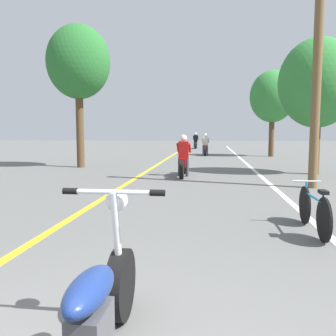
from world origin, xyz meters
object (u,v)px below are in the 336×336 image
Objects in this scene: bicycle_parked at (314,210)px; motorcycle_rider_mid at (205,147)px; roadside_tree_right_near at (318,84)px; motorcycle_rider_far at (196,143)px; roadside_tree_right_far at (273,97)px; roadside_tree_left at (78,63)px; motorcycle_foreground at (93,315)px; motorcycle_rider_lead at (184,161)px; utility_pole at (318,55)px.

motorcycle_rider_mid is at bearing 96.04° from bicycle_parked.
roadside_tree_right_near is 2.24× the size of motorcycle_rider_far.
roadside_tree_right_far is 3.21× the size of bicycle_parked.
roadside_tree_left is 3.65× the size of bicycle_parked.
roadside_tree_left is (-9.21, 1.42, 1.17)m from roadside_tree_right_near.
motorcycle_rider_lead is (-0.19, 10.06, 0.14)m from motorcycle_foreground.
motorcycle_rider_mid is at bearing 88.91° from motorcycle_foreground.
motorcycle_rider_lead is at bearing -166.32° from roadside_tree_right_near.
motorcycle_rider_far is (4.19, 17.83, -3.83)m from roadside_tree_left.
roadside_tree_right_far is at bearing 66.07° from motorcycle_rider_lead.
motorcycle_foreground is 0.97× the size of motorcycle_rider_lead.
utility_pole is 3.36× the size of motorcycle_foreground.
roadside_tree_right_near is 2.36× the size of motorcycle_rider_mid.
motorcycle_foreground is (-4.45, -20.52, -3.23)m from roadside_tree_right_far.
motorcycle_rider_far is (-5.03, 19.25, -2.66)m from roadside_tree_right_near.
roadside_tree_right_near is 9.40m from roadside_tree_left.
motorcycle_rider_far reaches higher than motorcycle_rider_mid.
roadside_tree_left is 10.66m from motorcycle_rider_mid.
roadside_tree_left is (-9.24, -7.91, 0.73)m from roadside_tree_right_far.
utility_pole is 3.25× the size of motorcycle_rider_lead.
utility_pole is 12.63m from roadside_tree_right_far.
motorcycle_rider_lead reaches higher than bicycle_parked.
roadside_tree_left is at bearing 110.79° from motorcycle_foreground.
motorcycle_rider_mid is at bearing 58.55° from roadside_tree_left.
motorcycle_foreground is at bearing -102.23° from roadside_tree_right_far.
roadside_tree_left reaches higher than motorcycle_rider_far.
roadside_tree_left reaches higher than bicycle_parked.
motorcycle_rider_mid reaches higher than motorcycle_foreground.
motorcycle_rider_far is at bearing 76.79° from roadside_tree_left.
motorcycle_rider_mid reaches higher than bicycle_parked.
utility_pole is at bearing -94.44° from roadside_tree_right_far.
motorcycle_rider_lead is 11.05m from motorcycle_rider_mid.
utility_pole is at bearing 66.36° from motorcycle_foreground.
roadside_tree_right_near is at bearing 74.35° from bicycle_parked.
roadside_tree_right_far reaches higher than motorcycle_rider_lead.
utility_pole is 3.21× the size of motorcycle_rider_far.
roadside_tree_right_far is at bearing -8.16° from motorcycle_rider_mid.
motorcycle_rider_lead is at bearing -113.93° from roadside_tree_right_far.
motorcycle_foreground is at bearing -111.58° from roadside_tree_right_near.
motorcycle_rider_far is at bearing 91.13° from motorcycle_foreground.
motorcycle_rider_far is at bearing 96.13° from motorcycle_rider_mid.
motorcycle_rider_mid is at bearing 86.93° from motorcycle_rider_lead.
motorcycle_rider_lead is 20.38m from motorcycle_rider_far.
bicycle_parked is (-2.16, -7.71, -2.86)m from roadside_tree_right_near.
roadside_tree_left is 2.83× the size of motorcycle_rider_lead.
motorcycle_rider_far is 1.31× the size of bicycle_parked.
utility_pole is at bearing -29.56° from roadside_tree_left.
motorcycle_rider_lead reaches higher than motorcycle_rider_mid.
motorcycle_foreground is 4.15m from bicycle_parked.
motorcycle_rider_far is at bearing 91.16° from motorcycle_rider_lead.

